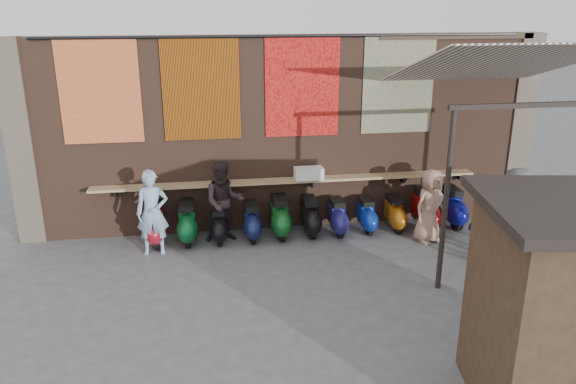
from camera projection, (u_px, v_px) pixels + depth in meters
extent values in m
plane|color=#474749|center=(310.00, 280.00, 9.79)|extent=(70.00, 70.00, 0.00)
cube|color=brown|center=(286.00, 134.00, 11.67)|extent=(10.00, 0.40, 4.00)
cube|color=#4C4238|center=(22.00, 143.00, 10.90)|extent=(0.50, 0.50, 4.00)
cube|color=#4C4238|center=(517.00, 126.00, 12.44)|extent=(0.50, 0.50, 4.00)
cube|color=#9E7A51|center=(289.00, 180.00, 11.61)|extent=(8.00, 0.32, 0.05)
cube|color=white|center=(309.00, 173.00, 11.60)|extent=(0.59, 0.32, 0.24)
cube|color=maroon|center=(100.00, 91.00, 10.61)|extent=(1.50, 0.02, 2.00)
cube|color=#BF570B|center=(201.00, 89.00, 10.89)|extent=(1.50, 0.02, 2.00)
cube|color=red|center=(302.00, 87.00, 11.19)|extent=(1.50, 0.02, 2.00)
cube|color=#255A88|center=(398.00, 85.00, 11.48)|extent=(1.50, 0.02, 2.00)
cylinder|color=black|center=(288.00, 36.00, 10.82)|extent=(9.50, 0.06, 0.06)
imported|color=#81A2BC|center=(152.00, 213.00, 10.61)|extent=(0.60, 0.40, 1.65)
imported|color=#292022|center=(224.00, 202.00, 11.19)|extent=(0.83, 0.67, 1.65)
imported|color=black|center=(493.00, 225.00, 10.13)|extent=(0.92, 0.39, 1.56)
imported|color=#525257|center=(514.00, 216.00, 10.24)|extent=(1.21, 0.76, 1.81)
imported|color=#9D7564|center=(430.00, 206.00, 11.16)|extent=(0.87, 0.74, 1.52)
cube|color=gold|center=(560.00, 239.00, 7.00)|extent=(1.19, 0.24, 0.50)
cube|color=#473321|center=(550.00, 302.00, 7.29)|extent=(1.89, 0.41, 0.06)
cube|color=beige|center=(495.00, 64.00, 10.01)|extent=(3.20, 3.28, 0.97)
cube|color=#33261C|center=(458.00, 36.00, 11.37)|extent=(3.30, 0.08, 0.12)
cube|color=black|center=(539.00, 105.00, 8.76)|extent=(3.00, 0.08, 0.08)
cylinder|color=black|center=(446.00, 202.00, 9.04)|extent=(0.09, 0.09, 3.10)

